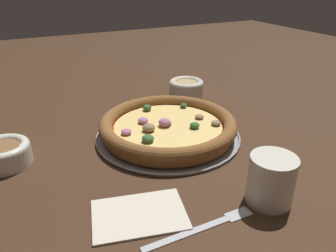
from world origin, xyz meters
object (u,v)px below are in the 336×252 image
at_px(bowl_near, 186,88).
at_px(drinking_cup, 271,180).
at_px(napkin, 139,214).
at_px(pizza_tray, 168,135).
at_px(pizza, 168,126).
at_px(bowl_far, 4,153).
at_px(fork, 206,226).

height_order(bowl_near, drinking_cup, drinking_cup).
bearing_deg(napkin, drinking_cup, 163.50).
bearing_deg(drinking_cup, pizza_tray, -80.49).
height_order(pizza, bowl_near, bowl_near).
relative_size(pizza, bowl_far, 3.05).
relative_size(pizza, napkin, 1.89).
bearing_deg(pizza, bowl_near, -128.43).
bearing_deg(fork, drinking_cup, 3.11).
bearing_deg(pizza, napkin, 53.89).
bearing_deg(bowl_near, fork, 63.70).
distance_m(pizza, drinking_cup, 0.30).
relative_size(pizza_tray, drinking_cup, 3.97).
bearing_deg(bowl_far, bowl_near, -161.66).
bearing_deg(pizza, bowl_far, -6.72).
bearing_deg(bowl_far, napkin, 124.75).
relative_size(bowl_near, fork, 0.55).
bearing_deg(pizza_tray, napkin, 53.85).
xyz_separation_m(drinking_cup, napkin, (0.22, -0.07, -0.04)).
bearing_deg(bowl_far, pizza, 173.28).
distance_m(bowl_near, napkin, 0.57).
height_order(drinking_cup, napkin, drinking_cup).
relative_size(pizza, fork, 1.67).
distance_m(bowl_far, drinking_cup, 0.54).
height_order(napkin, fork, napkin).
xyz_separation_m(pizza_tray, bowl_far, (0.36, -0.04, 0.02)).
bearing_deg(drinking_cup, bowl_far, -39.64).
distance_m(napkin, fork, 0.11).
relative_size(pizza_tray, bowl_far, 3.24).
bearing_deg(napkin, pizza_tray, -126.15).
height_order(drinking_cup, fork, drinking_cup).
relative_size(pizza_tray, fork, 1.77).
relative_size(pizza_tray, bowl_near, 3.23).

